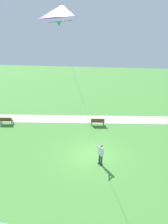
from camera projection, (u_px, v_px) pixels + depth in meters
name	position (u px, v px, depth m)	size (l,w,h in m)	color
ground_plane	(92.00, 155.00, 13.95)	(120.00, 120.00, 0.00)	#4C8E3D
walkway_path	(85.00, 119.00, 20.65)	(2.40, 32.00, 0.02)	#B7AD99
person_kite_flyer	(101.00, 153.00, 12.47)	(0.59, 0.59, 1.83)	#232328
flying_kite	(62.00, 18.00, 7.98)	(2.08, 2.55, 8.39)	purple
park_bench_near_walkway	(98.00, 121.00, 18.87)	(0.68, 1.55, 0.88)	brown
park_bench_far_walkway	(6.00, 120.00, 19.18)	(0.68, 1.55, 0.88)	brown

